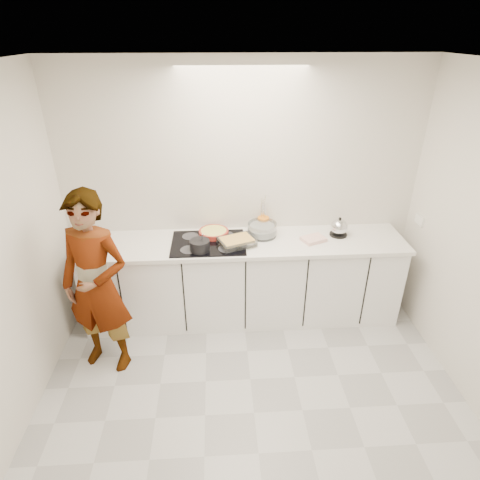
{
  "coord_description": "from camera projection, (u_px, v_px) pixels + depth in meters",
  "views": [
    {
      "loc": [
        -0.25,
        -2.23,
        2.78
      ],
      "look_at": [
        -0.05,
        1.05,
        1.05
      ],
      "focal_mm": 30.0,
      "sensor_mm": 36.0,
      "label": 1
    }
  ],
  "objects": [
    {
      "name": "base_cabinets",
      "position": [
        243.0,
        281.0,
        4.21
      ],
      "size": [
        3.2,
        0.58,
        0.87
      ],
      "primitive_type": "cube",
      "color": "white",
      "rests_on": "floor"
    },
    {
      "name": "floor",
      "position": [
        254.0,
        413.0,
        3.28
      ],
      "size": [
        3.6,
        3.2,
        0.0
      ],
      "primitive_type": "cube",
      "color": "#BBBBBB",
      "rests_on": "ground"
    },
    {
      "name": "mixing_bowl",
      "position": [
        262.0,
        230.0,
        4.07
      ],
      "size": [
        0.34,
        0.34,
        0.14
      ],
      "color": "silver",
      "rests_on": "countertop"
    },
    {
      "name": "wall_back",
      "position": [
        242.0,
        193.0,
        4.08
      ],
      "size": [
        3.6,
        0.0,
        2.6
      ],
      "primitive_type": "cube",
      "color": "silver",
      "rests_on": "ground"
    },
    {
      "name": "tea_towel",
      "position": [
        313.0,
        239.0,
        3.99
      ],
      "size": [
        0.27,
        0.24,
        0.04
      ],
      "primitive_type": "cube",
      "rotation": [
        0.0,
        0.0,
        0.4
      ],
      "color": "white",
      "rests_on": "countertop"
    },
    {
      "name": "utensil_crock",
      "position": [
        263.0,
        224.0,
        4.17
      ],
      "size": [
        0.15,
        0.15,
        0.15
      ],
      "primitive_type": "cylinder",
      "rotation": [
        0.0,
        0.0,
        -0.28
      ],
      "color": "orange",
      "rests_on": "countertop"
    },
    {
      "name": "ceiling",
      "position": [
        262.0,
        69.0,
        2.06
      ],
      "size": [
        3.6,
        3.2,
        0.0
      ],
      "primitive_type": "cube",
      "color": "white",
      "rests_on": "wall_back"
    },
    {
      "name": "hob",
      "position": [
        208.0,
        243.0,
        3.94
      ],
      "size": [
        0.72,
        0.54,
        0.01
      ],
      "primitive_type": "cube",
      "color": "black",
      "rests_on": "countertop"
    },
    {
      "name": "tart_dish",
      "position": [
        214.0,
        232.0,
        4.07
      ],
      "size": [
        0.31,
        0.31,
        0.05
      ],
      "color": "#A22B20",
      "rests_on": "hob"
    },
    {
      "name": "countertop",
      "position": [
        244.0,
        243.0,
        3.99
      ],
      "size": [
        3.24,
        0.64,
        0.04
      ],
      "primitive_type": "cube",
      "color": "white",
      "rests_on": "base_cabinets"
    },
    {
      "name": "kettle",
      "position": [
        339.0,
        228.0,
        4.07
      ],
      "size": [
        0.21,
        0.21,
        0.2
      ],
      "color": "black",
      "rests_on": "countertop"
    },
    {
      "name": "cook",
      "position": [
        97.0,
        286.0,
        3.4
      ],
      "size": [
        0.71,
        0.57,
        1.7
      ],
      "primitive_type": "imported",
      "rotation": [
        0.0,
        0.0,
        -0.3
      ],
      "color": "white",
      "rests_on": "floor"
    },
    {
      "name": "baking_dish",
      "position": [
        237.0,
        241.0,
        3.88
      ],
      "size": [
        0.4,
        0.35,
        0.06
      ],
      "color": "silver",
      "rests_on": "hob"
    },
    {
      "name": "saucepan",
      "position": [
        200.0,
        245.0,
        3.77
      ],
      "size": [
        0.22,
        0.22,
        0.18
      ],
      "color": "black",
      "rests_on": "hob"
    }
  ]
}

